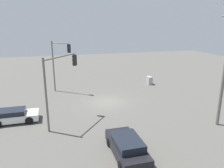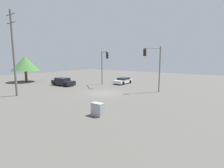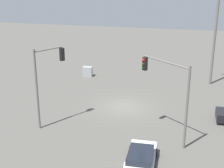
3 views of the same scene
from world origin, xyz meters
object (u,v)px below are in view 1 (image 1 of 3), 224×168
sedan_dark (127,147)px  traffic_signal_cross (59,58)px  electrical_cabinet (149,80)px  sedan_white (14,116)px  traffic_signal_main (59,77)px

sedan_dark → traffic_signal_cross: size_ratio=0.70×
traffic_signal_cross → electrical_cabinet: bearing=38.0°
sedan_white → traffic_signal_cross: size_ratio=0.63×
traffic_signal_cross → electrical_cabinet: (-0.33, 12.97, -3.92)m
sedan_dark → traffic_signal_cross: 16.98m
sedan_dark → traffic_signal_main: bearing=122.6°
traffic_signal_main → electrical_cabinet: (-10.03, 13.43, -3.81)m
sedan_dark → electrical_cabinet: size_ratio=4.10×
sedan_dark → traffic_signal_cross: bearing=102.7°
sedan_white → electrical_cabinet: (-8.59, 17.65, -0.03)m
traffic_signal_cross → sedan_white: bearing=-83.0°
traffic_signal_cross → traffic_signal_main: bearing=-56.2°
sedan_white → traffic_signal_main: bearing=71.2°
sedan_white → electrical_cabinet: sedan_white is taller
traffic_signal_main → traffic_signal_cross: bearing=36.7°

